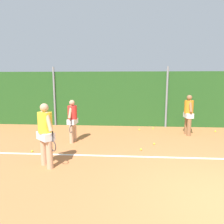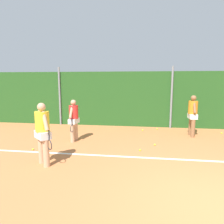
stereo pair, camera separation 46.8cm
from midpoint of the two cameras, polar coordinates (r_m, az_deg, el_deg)
The scene contains 14 objects.
ground_plane at distance 6.31m, azimuth 24.10°, elevation -13.58°, with size 30.33×30.33×0.00m, color #C67542.
hedge_fence_backdrop at distance 10.49m, azimuth 17.51°, elevation 3.32°, with size 19.72×0.25×2.77m, color #23511E.
fence_post_left at distance 10.90m, azimuth -13.33°, elevation 4.32°, with size 0.10×0.10×3.01m, color gray.
fence_post_center at distance 10.31m, azimuth 17.70°, elevation 3.89°, with size 0.10×0.10×3.01m, color gray.
court_baseline_paint at distance 6.64m, azimuth 23.20°, elevation -12.35°, with size 14.41×0.10×0.01m, color white.
player_foreground_near at distance 5.76m, azimuth -16.76°, elevation -5.10°, with size 0.66×0.56×1.74m.
player_midcourt at distance 7.81m, azimuth -9.06°, elevation -1.76°, with size 0.34×0.76×1.61m.
player_backcourt_far at distance 9.12m, azimuth 23.15°, elevation -0.39°, with size 0.37×0.72×1.72m.
tennis_ball_1 at distance 7.34m, azimuth -19.69°, elevation -9.88°, with size 0.07×0.07×0.07m, color #CCDB33.
tennis_ball_2 at distance 10.28m, azimuth 29.67°, elevation -5.19°, with size 0.07×0.07×0.07m, color #CCDB33.
tennis_ball_3 at distance 10.01m, azimuth 13.91°, elevation -4.62°, with size 0.07×0.07×0.07m, color #CCDB33.
tennis_ball_4 at distance 7.60m, azimuth 13.73°, elevation -8.95°, with size 0.07×0.07×0.07m, color #CCDB33.
tennis_ball_6 at distance 6.95m, azimuth 9.86°, elevation -10.54°, with size 0.07×0.07×0.07m, color #CCDB33.
tennis_ball_8 at distance 9.62m, azimuth 10.03°, elevation -5.05°, with size 0.07×0.07×0.07m, color #CCDB33.
Camera 2 is at (-1.52, -3.60, 2.33)m, focal length 32.43 mm.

